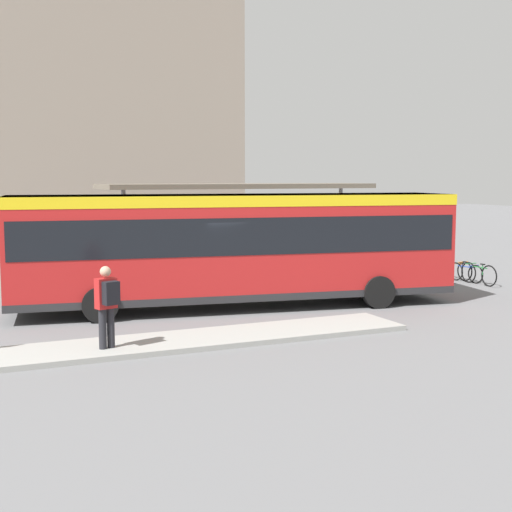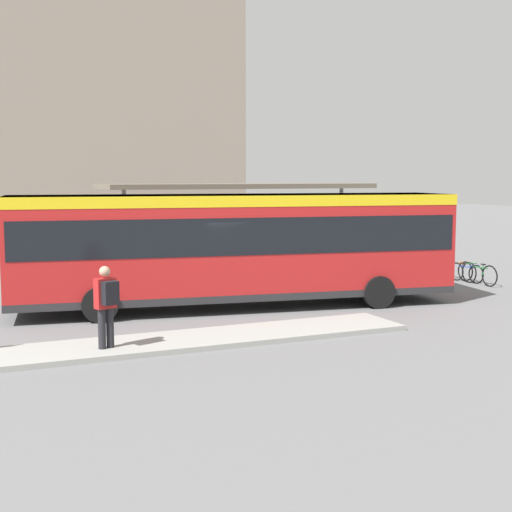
{
  "view_description": "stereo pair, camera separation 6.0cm",
  "coord_description": "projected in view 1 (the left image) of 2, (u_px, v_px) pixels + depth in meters",
  "views": [
    {
      "loc": [
        -7.69,
        -18.51,
        3.69
      ],
      "look_at": [
        0.62,
        0.0,
        1.44
      ],
      "focal_mm": 50.0,
      "sensor_mm": 36.0,
      "label": 1
    },
    {
      "loc": [
        -7.64,
        -18.53,
        3.69
      ],
      "look_at": [
        0.62,
        0.0,
        1.44
      ],
      "focal_mm": 50.0,
      "sensor_mm": 36.0,
      "label": 2
    }
  ],
  "objects": [
    {
      "name": "ground_plane",
      "position": [
        236.0,
        307.0,
        20.32
      ],
      "size": [
        120.0,
        120.0,
        0.0
      ],
      "primitive_type": "plane",
      "color": "slate"
    },
    {
      "name": "curb_island",
      "position": [
        198.0,
        340.0,
        16.0
      ],
      "size": [
        10.05,
        1.8,
        0.12
      ],
      "color": "#9E9E99",
      "rests_on": "ground_plane"
    },
    {
      "name": "city_bus",
      "position": [
        236.0,
        242.0,
        20.12
      ],
      "size": [
        12.69,
        4.43,
        3.2
      ],
      "rotation": [
        0.0,
        0.0,
        -0.16
      ],
      "color": "red",
      "rests_on": "ground_plane"
    },
    {
      "name": "pedestrian_waiting",
      "position": [
        107.0,
        302.0,
        14.8
      ],
      "size": [
        0.48,
        0.52,
        1.74
      ],
      "rotation": [
        0.0,
        0.0,
        1.85
      ],
      "color": "#232328",
      "rests_on": "curb_island"
    },
    {
      "name": "bicycle_green",
      "position": [
        479.0,
        274.0,
        24.57
      ],
      "size": [
        0.48,
        1.74,
        0.75
      ],
      "rotation": [
        0.0,
        0.0,
        1.59
      ],
      "color": "black",
      "rests_on": "ground_plane"
    },
    {
      "name": "bicycle_blue",
      "position": [
        465.0,
        272.0,
        25.18
      ],
      "size": [
        0.48,
        1.55,
        0.67
      ],
      "rotation": [
        0.0,
        0.0,
        -1.43
      ],
      "color": "black",
      "rests_on": "ground_plane"
    },
    {
      "name": "bicycle_orange",
      "position": [
        455.0,
        269.0,
        25.83
      ],
      "size": [
        0.48,
        1.69,
        0.73
      ],
      "rotation": [
        0.0,
        0.0,
        -1.48
      ],
      "color": "black",
      "rests_on": "ground_plane"
    },
    {
      "name": "station_shelter",
      "position": [
        239.0,
        187.0,
        27.02
      ],
      "size": [
        10.51,
        2.71,
        3.45
      ],
      "color": "#706656",
      "rests_on": "ground_plane"
    },
    {
      "name": "potted_planter_near_shelter",
      "position": [
        333.0,
        261.0,
        26.07
      ],
      "size": [
        0.93,
        0.93,
        1.27
      ],
      "color": "slate",
      "rests_on": "ground_plane"
    }
  ]
}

